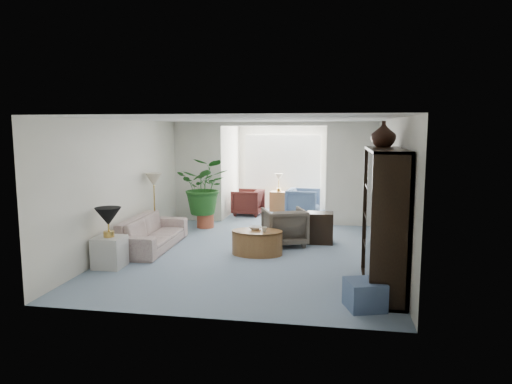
% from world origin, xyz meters
% --- Properties ---
extents(floor, '(6.00, 6.00, 0.00)m').
position_xyz_m(floor, '(0.00, 0.00, 0.00)').
color(floor, '#8BA2B8').
rests_on(floor, ground).
extents(sunroom_floor, '(2.60, 2.60, 0.00)m').
position_xyz_m(sunroom_floor, '(0.00, 4.10, 0.00)').
color(sunroom_floor, '#8BA2B8').
rests_on(sunroom_floor, ground).
extents(back_pier_left, '(1.20, 0.12, 2.50)m').
position_xyz_m(back_pier_left, '(-1.90, 3.00, 1.25)').
color(back_pier_left, white).
rests_on(back_pier_left, ground).
extents(back_pier_right, '(1.20, 0.12, 2.50)m').
position_xyz_m(back_pier_right, '(1.90, 3.00, 1.25)').
color(back_pier_right, white).
rests_on(back_pier_right, ground).
extents(back_header, '(2.60, 0.12, 0.10)m').
position_xyz_m(back_header, '(0.00, 3.00, 2.45)').
color(back_header, white).
rests_on(back_header, back_pier_left).
extents(window_pane, '(2.20, 0.02, 1.50)m').
position_xyz_m(window_pane, '(0.00, 5.18, 1.40)').
color(window_pane, white).
extents(window_blinds, '(2.20, 0.02, 1.50)m').
position_xyz_m(window_blinds, '(0.00, 5.15, 1.40)').
color(window_blinds, white).
extents(framed_picture, '(0.04, 0.50, 0.40)m').
position_xyz_m(framed_picture, '(2.46, -0.10, 1.70)').
color(framed_picture, beige).
extents(sofa, '(0.87, 2.12, 0.61)m').
position_xyz_m(sofa, '(-2.00, 0.17, 0.31)').
color(sofa, beige).
rests_on(sofa, ground).
extents(end_table, '(0.49, 0.49, 0.52)m').
position_xyz_m(end_table, '(-2.20, -1.18, 0.26)').
color(end_table, silver).
rests_on(end_table, ground).
extents(table_lamp, '(0.44, 0.44, 0.30)m').
position_xyz_m(table_lamp, '(-2.20, -1.18, 0.87)').
color(table_lamp, black).
rests_on(table_lamp, end_table).
extents(floor_lamp, '(0.36, 0.36, 0.28)m').
position_xyz_m(floor_lamp, '(-2.29, 1.06, 1.25)').
color(floor_lamp, beige).
rests_on(floor_lamp, ground).
extents(coffee_table, '(1.06, 1.06, 0.45)m').
position_xyz_m(coffee_table, '(0.12, 0.05, 0.23)').
color(coffee_table, brown).
rests_on(coffee_table, ground).
extents(coffee_bowl, '(0.26, 0.26, 0.06)m').
position_xyz_m(coffee_bowl, '(0.07, 0.15, 0.48)').
color(coffee_bowl, white).
rests_on(coffee_bowl, coffee_table).
extents(coffee_cup, '(0.12, 0.12, 0.10)m').
position_xyz_m(coffee_cup, '(0.27, -0.05, 0.50)').
color(coffee_cup, silver).
rests_on(coffee_cup, coffee_table).
extents(wingback_chair, '(1.04, 1.05, 0.75)m').
position_xyz_m(wingback_chair, '(0.54, 0.84, 0.37)').
color(wingback_chair, '#5E574A').
rests_on(wingback_chair, ground).
extents(side_table_dark, '(0.53, 0.43, 0.63)m').
position_xyz_m(side_table_dark, '(1.24, 1.14, 0.32)').
color(side_table_dark, black).
rests_on(side_table_dark, ground).
extents(entertainment_cabinet, '(0.49, 1.85, 2.05)m').
position_xyz_m(entertainment_cabinet, '(2.23, -1.50, 1.03)').
color(entertainment_cabinet, black).
rests_on(entertainment_cabinet, ground).
extents(cabinet_urn, '(0.38, 0.38, 0.39)m').
position_xyz_m(cabinet_urn, '(2.23, -1.00, 2.25)').
color(cabinet_urn, black).
rests_on(cabinet_urn, entertainment_cabinet).
extents(ottoman, '(0.58, 0.58, 0.37)m').
position_xyz_m(ottoman, '(1.94, -2.33, 0.19)').
color(ottoman, slate).
rests_on(ottoman, ground).
extents(plant_pot, '(0.40, 0.40, 0.32)m').
position_xyz_m(plant_pot, '(-1.50, 2.22, 0.16)').
color(plant_pot, '#AB4C31').
rests_on(plant_pot, ground).
extents(house_plant, '(1.20, 1.04, 1.33)m').
position_xyz_m(house_plant, '(-1.50, 2.22, 0.99)').
color(house_plant, '#235C1F').
rests_on(house_plant, plant_pot).
extents(sunroom_chair_blue, '(0.91, 0.89, 0.75)m').
position_xyz_m(sunroom_chair_blue, '(0.69, 3.98, 0.38)').
color(sunroom_chair_blue, slate).
rests_on(sunroom_chair_blue, ground).
extents(sunroom_chair_maroon, '(0.85, 0.83, 0.70)m').
position_xyz_m(sunroom_chair_maroon, '(-0.81, 3.98, 0.35)').
color(sunroom_chair_maroon, '#52211C').
rests_on(sunroom_chair_maroon, ground).
extents(sunroom_table, '(0.50, 0.41, 0.56)m').
position_xyz_m(sunroom_table, '(-0.06, 4.73, 0.28)').
color(sunroom_table, brown).
rests_on(sunroom_table, ground).
extents(shelf_clutter, '(0.30, 0.84, 1.06)m').
position_xyz_m(shelf_clutter, '(2.18, -1.62, 1.09)').
color(shelf_clutter, '#403E3B').
rests_on(shelf_clutter, entertainment_cabinet).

